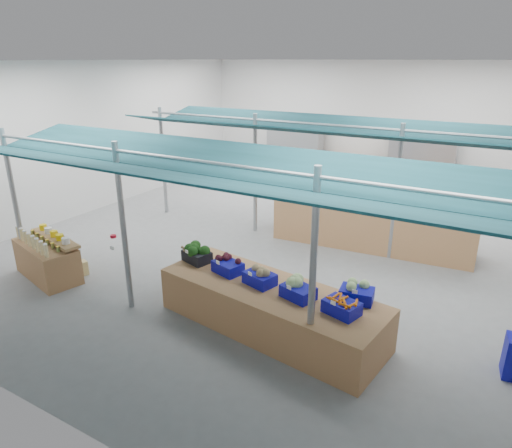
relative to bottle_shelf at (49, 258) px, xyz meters
The scene contains 23 objects.
floor 5.15m from the bottle_shelf, 49.97° to the left, with size 13.00×13.00×0.00m, color slate.
hall 6.69m from the bottle_shelf, 58.41° to the left, with size 13.00×13.00×13.00m.
pole_grid 4.81m from the bottle_shelf, 28.30° to the left, with size 10.00×4.60×3.00m.
awnings 5.18m from the bottle_shelf, 28.30° to the left, with size 9.50×7.08×0.30m.
back_shelving_left 9.98m from the bottle_shelf, 85.38° to the left, with size 2.00×0.50×2.00m, color #B23F33.
back_shelving_right 11.27m from the bottle_shelf, 61.90° to the left, with size 2.00×0.50×2.00m, color #B23F33.
bottle_shelf is the anchor object (origin of this frame).
veg_counter 4.85m from the bottle_shelf, ahead, with size 3.85×1.28×0.75m, color #9B6944.
fruit_counter 7.16m from the bottle_shelf, 43.16° to the left, with size 4.59×1.09×0.98m, color #9B6944.
far_counter 10.44m from the bottle_shelf, 66.03° to the left, with size 4.50×0.90×0.81m, color #9B6944.
vendor_left 7.24m from the bottle_shelf, 56.14° to the left, with size 0.67×0.44×1.84m, color #172B96.
vendor_right 8.38m from the bottle_shelf, 45.85° to the left, with size 0.89×0.70×1.84m, color #A32E14.
crate_broccoli 3.31m from the bottle_shelf, 14.08° to the left, with size 0.58×0.47×0.35m.
crate_beets 4.01m from the bottle_shelf, 10.02° to the left, with size 0.58×0.47×0.29m.
crate_celeriac 4.67m from the bottle_shelf, ahead, with size 0.58×0.47×0.31m.
crate_cabbage 5.39m from the bottle_shelf, ahead, with size 0.58×0.47×0.35m.
crate_carrots 6.12m from the bottle_shelf, ahead, with size 0.58×0.47×0.29m.
sparrow 3.13m from the bottle_shelf, 12.96° to the left, with size 0.12×0.09×0.11m.
pole_ribbon 1.77m from the bottle_shelf, 10.58° to the left, with size 0.12×0.12×0.28m.
apple_heap_yellow 6.31m from the bottle_shelf, 48.62° to the left, with size 1.99×0.99×0.27m.
apple_heap_red 7.89m from the bottle_shelf, 38.30° to the left, with size 1.59×0.93×0.27m.
pineapple 8.86m from the bottle_shelf, 34.16° to the left, with size 0.14×0.14×0.39m.
crate_extra 6.24m from the bottle_shelf, ahead, with size 0.54×0.44×0.32m.
Camera 1 is at (4.60, -9.18, 4.25)m, focal length 32.00 mm.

